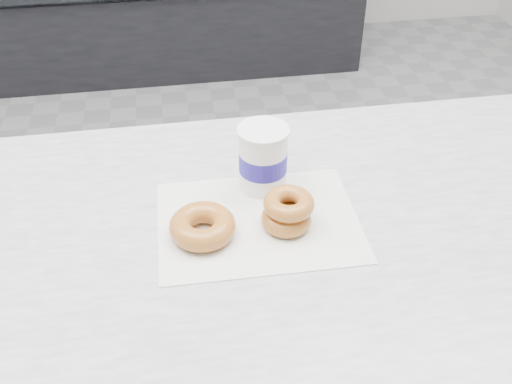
% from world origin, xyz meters
% --- Properties ---
extents(ground, '(5.00, 5.00, 0.00)m').
position_xyz_m(ground, '(0.00, 0.00, 0.00)').
color(ground, gray).
rests_on(ground, ground).
extents(wax_paper, '(0.35, 0.27, 0.00)m').
position_xyz_m(wax_paper, '(0.18, -0.57, 0.90)').
color(wax_paper, silver).
rests_on(wax_paper, counter).
extents(donut_single, '(0.13, 0.13, 0.04)m').
position_xyz_m(donut_single, '(0.08, -0.59, 0.92)').
color(donut_single, '#BA7C33').
rests_on(donut_single, wax_paper).
extents(donut_stack, '(0.10, 0.10, 0.06)m').
position_xyz_m(donut_stack, '(0.22, -0.59, 0.93)').
color(donut_stack, '#BA7C33').
rests_on(donut_stack, wax_paper).
extents(coffee_cup, '(0.11, 0.11, 0.12)m').
position_xyz_m(coffee_cup, '(0.20, -0.48, 0.96)').
color(coffee_cup, white).
rests_on(coffee_cup, counter).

